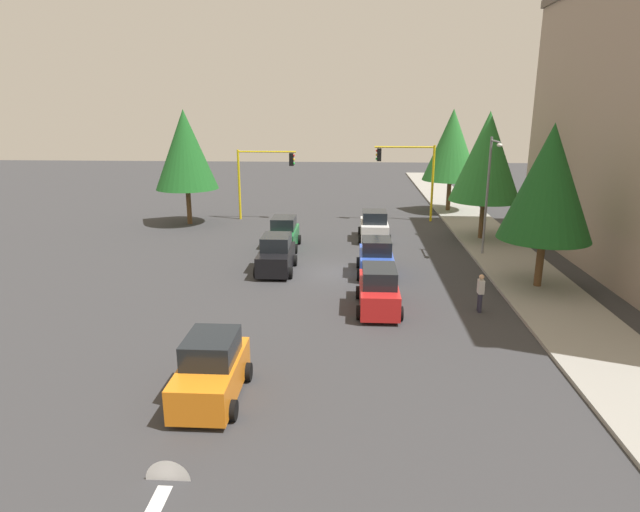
{
  "coord_description": "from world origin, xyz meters",
  "views": [
    {
      "loc": [
        27.81,
        1.28,
        8.66
      ],
      "look_at": [
        0.99,
        -0.28,
        1.2
      ],
      "focal_mm": 30.33,
      "sensor_mm": 36.0,
      "label": 1
    }
  ],
  "objects_px": {
    "traffic_signal_far_right": "(262,170)",
    "car_orange": "(211,371)",
    "tree_roadside_far": "(452,145)",
    "car_white": "(374,226)",
    "car_blue": "(376,258)",
    "traffic_signal_far_left": "(410,168)",
    "pedestrian_crossing": "(480,292)",
    "car_red": "(379,290)",
    "tree_roadside_near": "(549,183)",
    "car_black": "(276,255)",
    "car_green": "(284,234)",
    "tree_opposite_side": "(185,150)",
    "street_lamp_curbside": "(490,184)",
    "tree_roadside_mid": "(487,157)"
  },
  "relations": [
    {
      "from": "traffic_signal_far_right",
      "to": "car_orange",
      "type": "distance_m",
      "value": 27.42
    },
    {
      "from": "tree_roadside_far",
      "to": "car_orange",
      "type": "xyz_separation_m",
      "value": [
        31.12,
        -12.4,
        -4.68
      ]
    },
    {
      "from": "car_white",
      "to": "car_blue",
      "type": "height_order",
      "value": "same"
    },
    {
      "from": "traffic_signal_far_left",
      "to": "pedestrian_crossing",
      "type": "relative_size",
      "value": 3.43
    },
    {
      "from": "traffic_signal_far_left",
      "to": "traffic_signal_far_right",
      "type": "bearing_deg",
      "value": -90.0
    },
    {
      "from": "car_red",
      "to": "car_white",
      "type": "bearing_deg",
      "value": 178.65
    },
    {
      "from": "tree_roadside_near",
      "to": "car_orange",
      "type": "distance_m",
      "value": 17.94
    },
    {
      "from": "car_white",
      "to": "traffic_signal_far_left",
      "type": "bearing_deg",
      "value": 155.47
    },
    {
      "from": "tree_roadside_near",
      "to": "car_blue",
      "type": "bearing_deg",
      "value": -103.3
    },
    {
      "from": "car_black",
      "to": "car_red",
      "type": "height_order",
      "value": "same"
    },
    {
      "from": "traffic_signal_far_left",
      "to": "tree_roadside_far",
      "type": "distance_m",
      "value": 5.69
    },
    {
      "from": "traffic_signal_far_left",
      "to": "tree_roadside_far",
      "type": "bearing_deg",
      "value": 136.63
    },
    {
      "from": "car_red",
      "to": "pedestrian_crossing",
      "type": "relative_size",
      "value": 2.41
    },
    {
      "from": "tree_roadside_near",
      "to": "car_white",
      "type": "relative_size",
      "value": 2.15
    },
    {
      "from": "tree_roadside_near",
      "to": "car_orange",
      "type": "bearing_deg",
      "value": -50.3
    },
    {
      "from": "tree_roadside_near",
      "to": "car_green",
      "type": "xyz_separation_m",
      "value": [
        -7.05,
        -13.42,
        -4.33
      ]
    },
    {
      "from": "car_red",
      "to": "car_black",
      "type": "bearing_deg",
      "value": -135.77
    },
    {
      "from": "traffic_signal_far_right",
      "to": "tree_opposite_side",
      "type": "bearing_deg",
      "value": -69.47
    },
    {
      "from": "traffic_signal_far_right",
      "to": "street_lamp_curbside",
      "type": "height_order",
      "value": "street_lamp_curbside"
    },
    {
      "from": "traffic_signal_far_right",
      "to": "car_black",
      "type": "bearing_deg",
      "value": 11.95
    },
    {
      "from": "tree_roadside_near",
      "to": "tree_opposite_side",
      "type": "relative_size",
      "value": 0.94
    },
    {
      "from": "traffic_signal_far_right",
      "to": "tree_roadside_near",
      "type": "relative_size",
      "value": 0.68
    },
    {
      "from": "traffic_signal_far_left",
      "to": "pedestrian_crossing",
      "type": "bearing_deg",
      "value": 3.6
    },
    {
      "from": "car_orange",
      "to": "car_red",
      "type": "xyz_separation_m",
      "value": [
        -7.82,
        5.44,
        0.0
      ]
    },
    {
      "from": "tree_opposite_side",
      "to": "car_blue",
      "type": "height_order",
      "value": "tree_opposite_side"
    },
    {
      "from": "traffic_signal_far_right",
      "to": "car_green",
      "type": "distance_m",
      "value": 9.81
    },
    {
      "from": "tree_opposite_side",
      "to": "car_red",
      "type": "distance_m",
      "value": 22.47
    },
    {
      "from": "traffic_signal_far_left",
      "to": "tree_opposite_side",
      "type": "relative_size",
      "value": 0.69
    },
    {
      "from": "car_orange",
      "to": "car_red",
      "type": "height_order",
      "value": "same"
    },
    {
      "from": "tree_roadside_near",
      "to": "tree_roadside_mid",
      "type": "xyz_separation_m",
      "value": [
        -10.0,
        -0.5,
        0.3
      ]
    },
    {
      "from": "car_black",
      "to": "pedestrian_crossing",
      "type": "height_order",
      "value": "car_black"
    },
    {
      "from": "traffic_signal_far_left",
      "to": "street_lamp_curbside",
      "type": "relative_size",
      "value": 0.83
    },
    {
      "from": "tree_roadside_mid",
      "to": "car_red",
      "type": "distance_m",
      "value": 15.93
    },
    {
      "from": "tree_roadside_mid",
      "to": "pedestrian_crossing",
      "type": "xyz_separation_m",
      "value": [
        13.34,
        -3.06,
        -4.61
      ]
    },
    {
      "from": "traffic_signal_far_right",
      "to": "car_green",
      "type": "relative_size",
      "value": 1.44
    },
    {
      "from": "tree_roadside_mid",
      "to": "car_orange",
      "type": "bearing_deg",
      "value": -31.41
    },
    {
      "from": "tree_roadside_mid",
      "to": "car_green",
      "type": "relative_size",
      "value": 2.22
    },
    {
      "from": "tree_roadside_near",
      "to": "car_green",
      "type": "bearing_deg",
      "value": -117.72
    },
    {
      "from": "tree_roadside_near",
      "to": "car_blue",
      "type": "xyz_separation_m",
      "value": [
        -1.86,
        -7.85,
        -4.33
      ]
    },
    {
      "from": "tree_roadside_near",
      "to": "car_red",
      "type": "distance_m",
      "value": 9.64
    },
    {
      "from": "street_lamp_curbside",
      "to": "car_blue",
      "type": "bearing_deg",
      "value": -60.18
    },
    {
      "from": "traffic_signal_far_left",
      "to": "car_green",
      "type": "distance_m",
      "value": 12.85
    },
    {
      "from": "tree_roadside_far",
      "to": "tree_roadside_mid",
      "type": "height_order",
      "value": "tree_roadside_far"
    },
    {
      "from": "car_green",
      "to": "car_black",
      "type": "bearing_deg",
      "value": 2.38
    },
    {
      "from": "tree_roadside_far",
      "to": "traffic_signal_far_right",
      "type": "bearing_deg",
      "value": -75.22
    },
    {
      "from": "tree_roadside_mid",
      "to": "pedestrian_crossing",
      "type": "height_order",
      "value": "tree_roadside_mid"
    },
    {
      "from": "traffic_signal_far_right",
      "to": "tree_opposite_side",
      "type": "distance_m",
      "value": 5.95
    },
    {
      "from": "car_blue",
      "to": "pedestrian_crossing",
      "type": "distance_m",
      "value": 6.74
    },
    {
      "from": "traffic_signal_far_left",
      "to": "tree_roadside_mid",
      "type": "xyz_separation_m",
      "value": [
        6.0,
        4.28,
        1.4
      ]
    },
    {
      "from": "car_green",
      "to": "pedestrian_crossing",
      "type": "distance_m",
      "value": 14.33
    }
  ]
}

